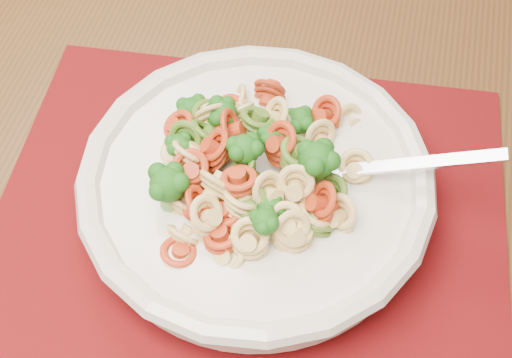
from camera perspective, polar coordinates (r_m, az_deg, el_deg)
The scene contains 5 objects.
dining_table at distance 0.74m, azimuth -0.45°, elevation -0.00°, with size 1.48×1.21×0.70m.
placemat at distance 0.59m, azimuth -0.43°, elevation -2.51°, with size 0.42×0.33×0.00m, color #57030E.
pasta_bowl at distance 0.57m, azimuth 0.00°, elevation -0.49°, with size 0.28×0.28×0.05m.
pasta_broccoli_heap at distance 0.56m, azimuth -0.00°, elevation 0.36°, with size 0.24×0.24×0.06m, color #DAB76C, non-canonical shape.
fork at distance 0.56m, azimuth 5.70°, elevation 0.57°, with size 0.19×0.02×0.01m, color silver, non-canonical shape.
Camera 1 is at (0.37, -0.16, 1.20)m, focal length 50.00 mm.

